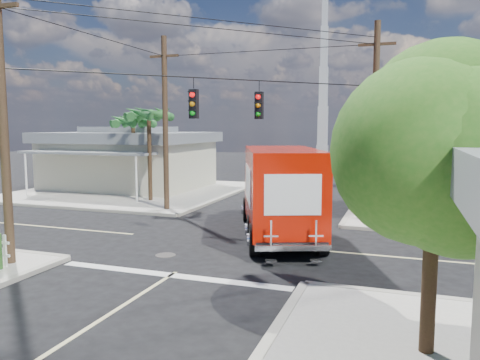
% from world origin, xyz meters
% --- Properties ---
extents(ground, '(120.00, 120.00, 0.00)m').
position_xyz_m(ground, '(0.00, 0.00, 0.00)').
color(ground, black).
rests_on(ground, ground).
extents(sidewalk_nw, '(14.12, 14.12, 0.14)m').
position_xyz_m(sidewalk_nw, '(-10.88, 10.88, 0.07)').
color(sidewalk_nw, '#A8A398').
rests_on(sidewalk_nw, ground).
extents(road_markings, '(32.00, 32.00, 0.01)m').
position_xyz_m(road_markings, '(0.00, -1.47, 0.01)').
color(road_markings, beige).
rests_on(road_markings, ground).
extents(building_nw, '(10.80, 10.20, 4.30)m').
position_xyz_m(building_nw, '(-12.00, 12.46, 2.22)').
color(building_nw, beige).
rests_on(building_nw, sidewalk_nw).
extents(radio_tower, '(0.80, 0.80, 17.00)m').
position_xyz_m(radio_tower, '(0.50, 20.00, 5.64)').
color(radio_tower, silver).
rests_on(radio_tower, ground).
extents(tree_ne_front, '(4.21, 4.14, 6.66)m').
position_xyz_m(tree_ne_front, '(7.21, 6.76, 4.77)').
color(tree_ne_front, '#422D1C').
rests_on(tree_ne_front, sidewalk_ne).
extents(tree_ne_back, '(3.77, 3.66, 5.82)m').
position_xyz_m(tree_ne_back, '(9.81, 8.96, 4.19)').
color(tree_ne_back, '#422D1C').
rests_on(tree_ne_back, sidewalk_ne).
extents(tree_se, '(3.67, 3.54, 5.62)m').
position_xyz_m(tree_se, '(7.01, -7.24, 4.04)').
color(tree_se, '#422D1C').
rests_on(tree_se, sidewalk_se).
extents(palm_nw_front, '(3.01, 3.08, 5.59)m').
position_xyz_m(palm_nw_front, '(-7.50, 7.50, 5.04)').
color(palm_nw_front, '#422D1C').
rests_on(palm_nw_front, sidewalk_nw).
extents(palm_nw_back, '(3.01, 3.08, 5.19)m').
position_xyz_m(palm_nw_back, '(-9.50, 9.00, 4.67)').
color(palm_nw_back, '#422D1C').
rests_on(palm_nw_back, sidewalk_nw).
extents(utility_poles, '(12.00, 10.68, 9.00)m').
position_xyz_m(utility_poles, '(-1.58, 1.60, 4.67)').
color(utility_poles, '#473321').
rests_on(utility_poles, ground).
extents(vending_boxes, '(1.90, 0.50, 1.10)m').
position_xyz_m(vending_boxes, '(6.50, 6.20, 0.69)').
color(vending_boxes, '#B70C0F').
rests_on(vending_boxes, sidewalk_ne).
extents(delivery_truck, '(5.22, 8.61, 3.59)m').
position_xyz_m(delivery_truck, '(1.81, 1.62, 1.82)').
color(delivery_truck, black).
rests_on(delivery_truck, ground).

